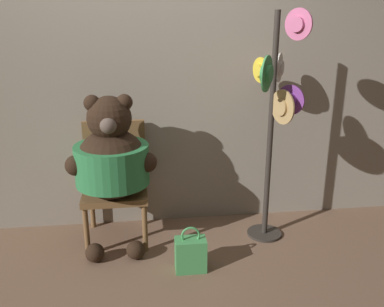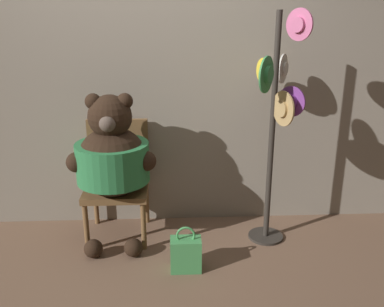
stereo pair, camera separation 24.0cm
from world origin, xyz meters
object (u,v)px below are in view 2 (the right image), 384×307
object	(u,v)px
hat_display_rack	(276,114)
handbag_on_ground	(186,254)
teddy_bear	(112,158)
chair	(118,176)

from	to	relation	value
hat_display_rack	handbag_on_ground	distance (m)	1.20
teddy_bear	hat_display_rack	world-z (taller)	hat_display_rack
teddy_bear	hat_display_rack	bearing A→B (deg)	-1.95
chair	handbag_on_ground	xyz separation A→B (m)	(0.53, -0.60, -0.36)
hat_display_rack	chair	bearing A→B (deg)	170.21
hat_display_rack	teddy_bear	bearing A→B (deg)	178.05
teddy_bear	chair	bearing A→B (deg)	87.45
chair	hat_display_rack	xyz separation A→B (m)	(1.21, -0.21, 0.55)
hat_display_rack	handbag_on_ground	size ratio (longest dim) A/B	5.20
teddy_bear	handbag_on_ground	bearing A→B (deg)	-38.88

